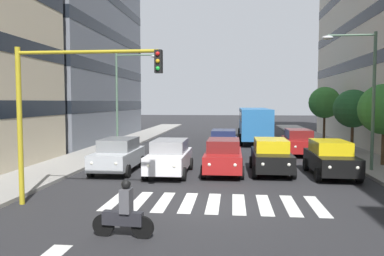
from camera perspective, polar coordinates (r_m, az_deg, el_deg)
ground_plane at (r=13.94m, az=3.21°, el=-11.12°), size 180.00×180.00×0.00m
building_right_block_0 at (r=39.67m, az=-19.13°, el=17.32°), size 10.58×19.95×25.89m
crosswalk_markings at (r=13.93m, az=3.21°, el=-11.11°), size 7.65×2.80×0.01m
car_0 at (r=19.83m, az=19.93°, el=-4.23°), size 2.02×4.44×1.72m
car_1 at (r=19.86m, az=11.68°, el=-4.06°), size 2.02×4.44×1.72m
car_2 at (r=19.42m, az=4.69°, el=-4.17°), size 2.02×4.44×1.72m
car_3 at (r=19.09m, az=-3.37°, el=-4.30°), size 2.02×4.44×1.72m
car_4 at (r=20.13m, az=-10.94°, el=-3.94°), size 2.02×4.44×1.72m
car_row2_0 at (r=27.12m, az=15.62°, el=-1.99°), size 2.02×4.44×1.72m
car_row2_1 at (r=25.85m, az=4.72°, el=-2.15°), size 2.02×4.44×1.72m
bus_behind_traffic at (r=35.14m, az=9.25°, el=1.02°), size 2.78×10.50×3.00m
motorcycle_with_rider at (r=10.58m, az=-10.11°, el=-12.45°), size 1.70×0.38×1.57m
traffic_light_gantry at (r=13.90m, az=-18.98°, el=4.30°), size 5.15×0.36×5.50m
street_lamp_left at (r=21.26m, az=24.39°, el=5.68°), size 2.69×0.28×6.96m
street_lamp_right at (r=28.29m, az=-10.10°, el=5.56°), size 3.18×0.28×6.96m
street_tree_1 at (r=23.36m, az=26.74°, el=2.50°), size 2.78×2.78×4.45m
street_tree_2 at (r=28.61m, az=22.86°, el=2.66°), size 2.63×2.63×4.31m
street_tree_3 at (r=34.45m, az=19.16°, el=3.59°), size 2.66×2.66×4.73m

